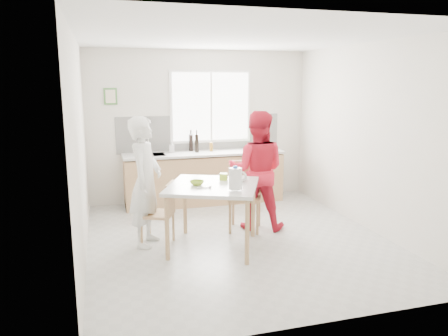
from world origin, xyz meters
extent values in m
plane|color=#B7B7B2|center=(0.00, 0.00, 0.00)|extent=(4.50, 4.50, 0.00)
plane|color=silver|center=(0.00, 2.25, 1.35)|extent=(4.00, 0.00, 4.00)
plane|color=silver|center=(0.00, -2.25, 1.35)|extent=(4.00, 0.00, 4.00)
plane|color=silver|center=(-2.00, 0.00, 1.35)|extent=(0.00, 4.50, 4.50)
plane|color=silver|center=(2.00, 0.00, 1.35)|extent=(0.00, 4.50, 4.50)
plane|color=white|center=(0.00, 0.00, 2.70)|extent=(4.50, 4.50, 0.00)
cube|color=white|center=(0.20, 2.23, 1.70)|extent=(1.50, 0.03, 1.30)
cube|color=white|center=(0.20, 2.21, 1.70)|extent=(1.40, 0.02, 1.20)
cube|color=white|center=(0.20, 2.21, 1.70)|extent=(0.03, 0.03, 1.20)
cube|color=white|center=(0.00, 2.24, 1.23)|extent=(3.00, 0.02, 0.65)
cube|color=#427E39|center=(-1.55, 2.23, 1.90)|extent=(0.22, 0.02, 0.28)
cube|color=beige|center=(-1.55, 2.22, 1.90)|extent=(0.16, 0.01, 0.22)
cube|color=tan|center=(0.00, 1.95, 0.43)|extent=(2.80, 0.60, 0.86)
cube|color=#3F3326|center=(0.00, 1.95, 0.05)|extent=(2.80, 0.54, 0.10)
cube|color=silver|center=(0.00, 1.95, 0.90)|extent=(2.84, 0.64, 0.04)
cube|color=#A5A5AA|center=(-0.95, 1.95, 0.91)|extent=(0.50, 0.40, 0.03)
cylinder|color=silver|center=(-0.95, 2.11, 1.10)|extent=(0.02, 0.02, 0.36)
torus|color=silver|center=(-0.95, 2.04, 1.28)|extent=(0.02, 0.18, 0.18)
cube|color=silver|center=(-0.40, -0.19, 0.83)|extent=(1.46, 1.46, 0.04)
cylinder|color=tan|center=(-1.04, -0.44, 0.39)|extent=(0.06, 0.06, 0.79)
cylinder|color=tan|center=(-0.65, 0.45, 0.39)|extent=(0.06, 0.06, 0.79)
cylinder|color=tan|center=(-0.15, -0.83, 0.39)|extent=(0.06, 0.06, 0.79)
cylinder|color=tan|center=(0.25, 0.06, 0.39)|extent=(0.06, 0.06, 0.79)
cube|color=tan|center=(-1.08, 0.11, 0.42)|extent=(0.52, 0.52, 0.04)
cube|color=tan|center=(-0.92, 0.04, 0.65)|extent=(0.18, 0.36, 0.41)
cylinder|color=tan|center=(-1.17, 0.34, 0.20)|extent=(0.03, 0.03, 0.40)
cylinder|color=tan|center=(-1.31, 0.03, 0.20)|extent=(0.03, 0.03, 0.40)
cylinder|color=tan|center=(-0.86, 0.20, 0.20)|extent=(0.03, 0.03, 0.40)
cylinder|color=tan|center=(-1.00, -0.11, 0.20)|extent=(0.03, 0.03, 0.40)
cube|color=tan|center=(0.23, 0.35, 0.49)|extent=(0.61, 0.61, 0.04)
cube|color=tan|center=(0.31, 0.54, 0.75)|extent=(0.41, 0.21, 0.48)
cylinder|color=tan|center=(-0.03, 0.25, 0.23)|extent=(0.04, 0.04, 0.47)
cylinder|color=tan|center=(0.33, 0.09, 0.23)|extent=(0.04, 0.04, 0.47)
cylinder|color=tan|center=(0.13, 0.61, 0.23)|extent=(0.04, 0.04, 0.47)
cylinder|color=tan|center=(0.49, 0.45, 0.23)|extent=(0.04, 0.04, 0.47)
imported|color=white|center=(-1.22, 0.17, 0.86)|extent=(0.63, 0.74, 1.72)
imported|color=red|center=(0.42, 0.40, 0.87)|extent=(1.04, 0.95, 1.74)
imported|color=#94BB2B|center=(-0.60, -0.16, 0.88)|extent=(0.24, 0.24, 0.06)
imported|color=white|center=(-0.02, -0.08, 0.88)|extent=(0.31, 0.31, 0.06)
cylinder|color=white|center=(-0.22, -0.58, 1.00)|extent=(0.16, 0.16, 0.26)
cylinder|color=blue|center=(-0.22, -0.58, 1.14)|extent=(0.05, 0.05, 0.03)
torus|color=white|center=(-0.14, -0.58, 1.02)|extent=(0.12, 0.07, 0.12)
cube|color=#B0D631|center=(-0.19, 0.02, 0.90)|extent=(0.13, 0.13, 0.09)
cylinder|color=#A5A5AA|center=(-0.56, -0.36, 0.86)|extent=(0.16, 0.02, 0.01)
cube|color=#72C02C|center=(1.00, 1.90, 0.93)|extent=(0.38, 0.30, 0.01)
cylinder|color=black|center=(-0.13, 1.98, 1.08)|extent=(0.07, 0.07, 0.32)
cylinder|color=black|center=(-0.19, 2.15, 1.07)|extent=(0.07, 0.07, 0.30)
cylinder|color=#8D5F1E|center=(0.15, 2.01, 1.00)|extent=(0.06, 0.06, 0.16)
imported|color=#999999|center=(-0.55, 2.08, 1.02)|extent=(0.11, 0.11, 0.20)
camera|label=1|loc=(-1.77, -5.47, 2.16)|focal=35.00mm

